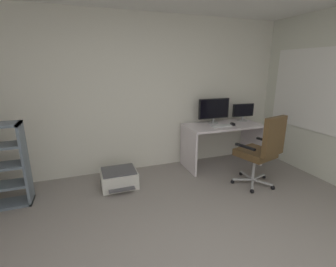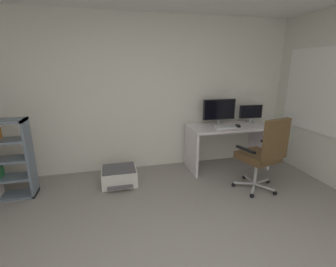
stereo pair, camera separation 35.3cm
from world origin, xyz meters
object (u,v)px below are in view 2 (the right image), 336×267
printer (119,176)px  computer_mouse (238,126)px  keyboard (226,127)px  monitor_secondary (251,113)px  office_chair (264,152)px  monitor_main (219,110)px  desk (227,138)px

printer → computer_mouse: bearing=3.2°
computer_mouse → keyboard: bearing=-162.5°
computer_mouse → printer: bearing=-163.6°
monitor_secondary → office_chair: 1.18m
printer → monitor_main: bearing=11.2°
monitor_main → monitor_secondary: size_ratio=1.37×
keyboard → monitor_main: bearing=93.5°
office_chair → monitor_secondary: bearing=68.1°
desk → printer: bearing=-173.7°
monitor_main → desk: bearing=-52.2°
keyboard → office_chair: 0.84m
monitor_secondary → printer: bearing=-171.6°
desk → monitor_secondary: monitor_secondary is taller
desk → office_chair: office_chair is taller
office_chair → computer_mouse: bearing=86.6°
computer_mouse → office_chair: 0.84m
desk → office_chair: bearing=-84.6°
monitor_main → printer: 1.99m
monitor_secondary → keyboard: (-0.61, -0.25, -0.17)m
desk → keyboard: (-0.10, -0.11, 0.22)m
desk → printer: (-1.87, -0.21, -0.41)m
computer_mouse → monitor_main: bearing=149.2°
monitor_main → keyboard: monitor_main is taller
desk → computer_mouse: (0.13, -0.09, 0.23)m
desk → office_chair: 0.92m
desk → office_chair: (0.09, -0.91, 0.05)m
monitor_main → computer_mouse: bearing=-44.0°
desk → monitor_secondary: (0.51, 0.14, 0.39)m
desk → printer: 1.92m
desk → computer_mouse: size_ratio=13.39×
monitor_main → computer_mouse: 0.41m
desk → computer_mouse: 0.28m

